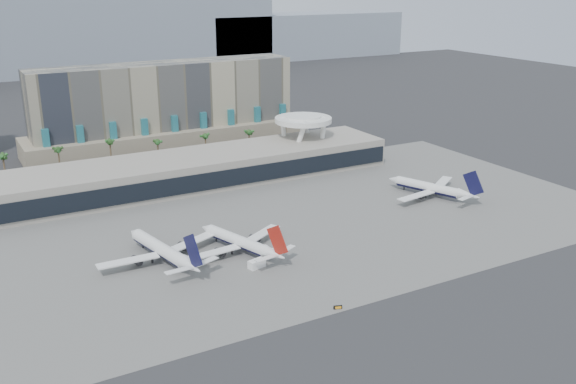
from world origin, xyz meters
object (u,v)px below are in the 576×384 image
airliner_centre (240,242)px  airliner_right (431,188)px  service_vehicle_a (257,264)px  airliner_left (162,250)px  taxiway_sign (338,307)px  service_vehicle_b (269,253)px

airliner_centre → airliner_right: (88.06, 11.89, 0.14)m
airliner_right → service_vehicle_a: 92.26m
airliner_left → service_vehicle_a: airliner_left is taller
airliner_left → taxiway_sign: bearing=-70.9°
airliner_right → service_vehicle_b: (-81.80, -19.03, -2.49)m
airliner_centre → service_vehicle_b: 9.78m
service_vehicle_b → airliner_right: bearing=32.0°
service_vehicle_a → airliner_centre: bearing=73.1°
airliner_right → taxiway_sign: bearing=-166.1°
airliner_left → airliner_right: size_ratio=1.08×
taxiway_sign → airliner_left: bearing=139.4°
airliner_left → airliner_centre: (23.49, -5.25, -0.27)m
service_vehicle_b → taxiway_sign: size_ratio=1.74×
airliner_left → service_vehicle_a: 29.24m
airliner_centre → service_vehicle_a: size_ratio=7.31×
service_vehicle_b → service_vehicle_a: bearing=-121.3°
airliner_left → taxiway_sign: (30.00, -50.88, -3.12)m
airliner_left → service_vehicle_a: bearing=-50.1°
airliner_left → service_vehicle_b: airliner_left is taller
service_vehicle_a → service_vehicle_b: service_vehicle_a is taller
airliner_centre → service_vehicle_b: bearing=-66.6°
airliner_left → service_vehicle_b: bearing=-34.0°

